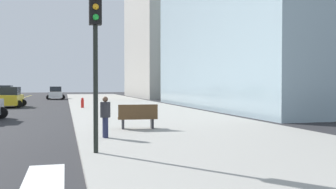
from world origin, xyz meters
TOP-DOWN VIEW (x-y plane):
  - sidewalk_kerb_east at (12.20, 20.00)m, footprint 10.00×120.00m
  - lane_divider_paint at (0.00, 40.00)m, footprint 0.16×80.00m
  - parking_garage_concrete at (27.48, 60.71)m, footprint 18.00×24.00m
  - car_green_fourth at (-1.67, 55.60)m, footprint 2.99×4.73m
  - car_yellow_fifth at (1.59, 34.88)m, footprint 2.87×4.49m
  - car_white_sixth at (5.42, 54.75)m, footprint 2.72×4.33m
  - traffic_light_near_corner at (7.65, 6.72)m, footprint 0.36×0.41m
  - park_bench at (9.99, 12.52)m, footprint 1.84×0.71m
  - pedestrian_waiting_east at (8.25, 9.91)m, footprint 0.39×0.39m
  - fire_hydrant at (8.25, 29.71)m, footprint 0.26×0.26m

SIDE VIEW (x-z plane):
  - lane_divider_paint at x=0.00m, z-range 0.00..0.01m
  - sidewalk_kerb_east at x=12.20m, z-range 0.00..0.15m
  - fire_hydrant at x=8.25m, z-range 0.13..1.02m
  - park_bench at x=9.99m, z-range 0.13..1.25m
  - car_white_sixth at x=5.42m, z-range -0.06..1.86m
  - car_yellow_fifth at x=1.59m, z-range -0.06..1.91m
  - car_green_fourth at x=-1.67m, z-range -0.07..2.03m
  - pedestrian_waiting_east at x=8.25m, z-range 0.23..1.80m
  - traffic_light_near_corner at x=7.65m, z-range 1.12..5.90m
  - parking_garage_concrete at x=27.48m, z-range 0.00..20.40m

